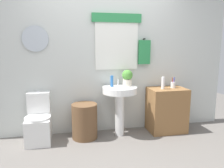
{
  "coord_description": "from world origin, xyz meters",
  "views": [
    {
      "loc": [
        -0.6,
        -2.43,
        1.46
      ],
      "look_at": [
        0.08,
        0.8,
        0.87
      ],
      "focal_mm": 34.55,
      "sensor_mm": 36.0,
      "label": 1
    }
  ],
  "objects_px": {
    "potted_plant": "(127,77)",
    "toothbrush_cup": "(173,85)",
    "toilet": "(39,123)",
    "pedestal_sink": "(120,98)",
    "wooden_cabinet": "(167,110)",
    "laundry_hamper": "(85,121)",
    "soap_bottle": "(112,81)",
    "lotion_bottle": "(163,83)"
  },
  "relations": [
    {
      "from": "soap_bottle",
      "to": "pedestal_sink",
      "type": "bearing_deg",
      "value": -22.62
    },
    {
      "from": "pedestal_sink",
      "to": "lotion_bottle",
      "type": "xyz_separation_m",
      "value": [
        0.72,
        -0.04,
        0.23
      ]
    },
    {
      "from": "toilet",
      "to": "soap_bottle",
      "type": "bearing_deg",
      "value": 0.71
    },
    {
      "from": "toilet",
      "to": "pedestal_sink",
      "type": "distance_m",
      "value": 1.31
    },
    {
      "from": "soap_bottle",
      "to": "toothbrush_cup",
      "type": "distance_m",
      "value": 1.06
    },
    {
      "from": "lotion_bottle",
      "to": "soap_bottle",
      "type": "bearing_deg",
      "value": 173.9
    },
    {
      "from": "toothbrush_cup",
      "to": "potted_plant",
      "type": "bearing_deg",
      "value": 177.13
    },
    {
      "from": "wooden_cabinet",
      "to": "laundry_hamper",
      "type": "bearing_deg",
      "value": 180.0
    },
    {
      "from": "toilet",
      "to": "wooden_cabinet",
      "type": "bearing_deg",
      "value": -0.97
    },
    {
      "from": "toilet",
      "to": "laundry_hamper",
      "type": "distance_m",
      "value": 0.7
    },
    {
      "from": "soap_bottle",
      "to": "lotion_bottle",
      "type": "height_order",
      "value": "soap_bottle"
    },
    {
      "from": "toilet",
      "to": "laundry_hamper",
      "type": "height_order",
      "value": "toilet"
    },
    {
      "from": "potted_plant",
      "to": "toothbrush_cup",
      "type": "bearing_deg",
      "value": -2.87
    },
    {
      "from": "toilet",
      "to": "potted_plant",
      "type": "xyz_separation_m",
      "value": [
        1.41,
        0.02,
        0.66
      ]
    },
    {
      "from": "pedestal_sink",
      "to": "soap_bottle",
      "type": "xyz_separation_m",
      "value": [
        -0.12,
        0.05,
        0.28
      ]
    },
    {
      "from": "toilet",
      "to": "wooden_cabinet",
      "type": "xyz_separation_m",
      "value": [
        2.1,
        -0.04,
        0.09
      ]
    },
    {
      "from": "toilet",
      "to": "potted_plant",
      "type": "bearing_deg",
      "value": 0.99
    },
    {
      "from": "soap_bottle",
      "to": "lotion_bottle",
      "type": "bearing_deg",
      "value": -6.1
    },
    {
      "from": "toilet",
      "to": "lotion_bottle",
      "type": "distance_m",
      "value": 2.07
    },
    {
      "from": "toilet",
      "to": "pedestal_sink",
      "type": "height_order",
      "value": "pedestal_sink"
    },
    {
      "from": "toilet",
      "to": "pedestal_sink",
      "type": "bearing_deg",
      "value": -1.61
    },
    {
      "from": "pedestal_sink",
      "to": "soap_bottle",
      "type": "height_order",
      "value": "soap_bottle"
    },
    {
      "from": "potted_plant",
      "to": "toothbrush_cup",
      "type": "height_order",
      "value": "potted_plant"
    },
    {
      "from": "laundry_hamper",
      "to": "wooden_cabinet",
      "type": "relative_size",
      "value": 0.74
    },
    {
      "from": "laundry_hamper",
      "to": "soap_bottle",
      "type": "distance_m",
      "value": 0.77
    },
    {
      "from": "wooden_cabinet",
      "to": "toothbrush_cup",
      "type": "xyz_separation_m",
      "value": [
        0.11,
        0.02,
        0.43
      ]
    },
    {
      "from": "laundry_hamper",
      "to": "potted_plant",
      "type": "relative_size",
      "value": 2.1
    },
    {
      "from": "potted_plant",
      "to": "lotion_bottle",
      "type": "xyz_separation_m",
      "value": [
        0.58,
        -0.1,
        -0.1
      ]
    },
    {
      "from": "wooden_cabinet",
      "to": "soap_bottle",
      "type": "distance_m",
      "value": 1.08
    },
    {
      "from": "laundry_hamper",
      "to": "lotion_bottle",
      "type": "relative_size",
      "value": 2.73
    },
    {
      "from": "laundry_hamper",
      "to": "potted_plant",
      "type": "height_order",
      "value": "potted_plant"
    },
    {
      "from": "potted_plant",
      "to": "laundry_hamper",
      "type": "bearing_deg",
      "value": -175.18
    },
    {
      "from": "toothbrush_cup",
      "to": "pedestal_sink",
      "type": "bearing_deg",
      "value": -178.78
    },
    {
      "from": "wooden_cabinet",
      "to": "potted_plant",
      "type": "relative_size",
      "value": 2.83
    },
    {
      "from": "wooden_cabinet",
      "to": "toothbrush_cup",
      "type": "height_order",
      "value": "toothbrush_cup"
    },
    {
      "from": "laundry_hamper",
      "to": "toothbrush_cup",
      "type": "bearing_deg",
      "value": 0.76
    },
    {
      "from": "pedestal_sink",
      "to": "lotion_bottle",
      "type": "distance_m",
      "value": 0.76
    },
    {
      "from": "soap_bottle",
      "to": "potted_plant",
      "type": "distance_m",
      "value": 0.27
    },
    {
      "from": "soap_bottle",
      "to": "wooden_cabinet",
      "type": "bearing_deg",
      "value": -3.02
    },
    {
      "from": "pedestal_sink",
      "to": "wooden_cabinet",
      "type": "height_order",
      "value": "pedestal_sink"
    },
    {
      "from": "lotion_bottle",
      "to": "laundry_hamper",
      "type": "bearing_deg",
      "value": 178.23
    },
    {
      "from": "toilet",
      "to": "laundry_hamper",
      "type": "relative_size",
      "value": 1.37
    }
  ]
}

